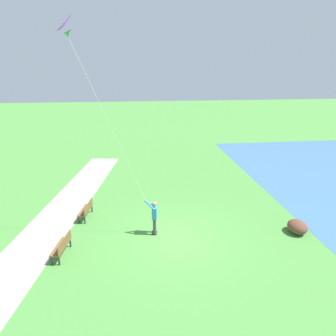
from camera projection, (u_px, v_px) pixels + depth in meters
name	position (u px, v px, depth m)	size (l,w,h in m)	color
ground_plane	(177.00, 238.00, 14.57)	(120.00, 120.00, 0.00)	#4C8E3D
walkway_path	(8.00, 277.00, 11.89)	(2.40, 32.00, 0.02)	#B7AD99
person_kite_flyer	(154.00, 215.00, 14.64)	(0.62, 0.52, 1.83)	#232328
flying_kite	(73.00, 27.00, 12.14)	(3.30, 1.64, 8.14)	purple
park_bench_near_walkway	(86.00, 209.00, 16.39)	(0.68, 1.55, 0.88)	brown
park_bench_far_walkway	(62.00, 245.00, 13.08)	(0.68, 1.55, 0.88)	brown
lakeside_shrub	(297.00, 227.00, 14.97)	(0.92, 1.10, 0.65)	brown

